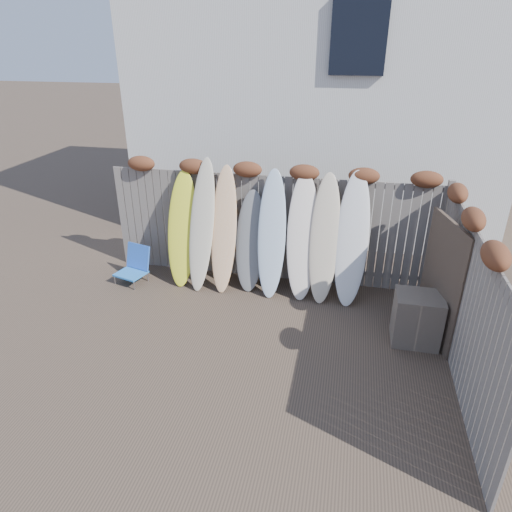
% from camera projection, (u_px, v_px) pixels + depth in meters
% --- Properties ---
extents(ground, '(80.00, 80.00, 0.00)m').
position_uv_depth(ground, '(239.00, 351.00, 6.73)').
color(ground, '#493A2D').
extents(back_fence, '(6.05, 0.28, 2.24)m').
position_uv_depth(back_fence, '(273.00, 220.00, 8.32)').
color(back_fence, slate).
rests_on(back_fence, ground).
extents(right_fence, '(0.28, 4.40, 2.24)m').
position_uv_depth(right_fence, '(467.00, 298.00, 5.90)').
color(right_fence, slate).
rests_on(right_fence, ground).
extents(house, '(8.50, 5.50, 6.33)m').
position_uv_depth(house, '(322.00, 83.00, 10.98)').
color(house, silver).
rests_on(house, ground).
extents(beach_chair, '(0.64, 0.66, 0.68)m').
position_uv_depth(beach_chair, '(135.00, 265.00, 8.59)').
color(beach_chair, blue).
rests_on(beach_chair, ground).
extents(wooden_crate, '(0.68, 0.57, 0.79)m').
position_uv_depth(wooden_crate, '(417.00, 319.00, 6.81)').
color(wooden_crate, brown).
rests_on(wooden_crate, ground).
extents(lattice_panel, '(0.36, 1.24, 1.89)m').
position_uv_depth(lattice_panel, '(442.00, 281.00, 6.70)').
color(lattice_panel, '#4D372F').
rests_on(lattice_panel, ground).
extents(surfboard_0, '(0.56, 0.74, 2.06)m').
position_uv_depth(surfboard_0, '(182.00, 229.00, 8.31)').
color(surfboard_0, yellow).
rests_on(surfboard_0, ground).
extents(surfboard_1, '(0.53, 0.85, 2.31)m').
position_uv_depth(surfboard_1, '(202.00, 226.00, 8.13)').
color(surfboard_1, beige).
rests_on(surfboard_1, ground).
extents(surfboard_2, '(0.48, 0.79, 2.20)m').
position_uv_depth(surfboard_2, '(224.00, 230.00, 8.10)').
color(surfboard_2, '#E1C67E').
rests_on(surfboard_2, ground).
extents(surfboard_3, '(0.55, 0.65, 1.78)m').
position_uv_depth(surfboard_3, '(250.00, 241.00, 8.16)').
color(surfboard_3, slate).
rests_on(surfboard_3, ground).
extents(surfboard_4, '(0.54, 0.80, 2.18)m').
position_uv_depth(surfboard_4, '(272.00, 234.00, 7.93)').
color(surfboard_4, '#A9C1D8').
rests_on(surfboard_4, ground).
extents(surfboard_5, '(0.61, 0.81, 2.14)m').
position_uv_depth(surfboard_5, '(302.00, 237.00, 7.87)').
color(surfboard_5, white).
rests_on(surfboard_5, ground).
extents(surfboard_6, '(0.50, 0.77, 2.17)m').
position_uv_depth(surfboard_6, '(324.00, 239.00, 7.77)').
color(surfboard_6, beige).
rests_on(surfboard_6, ground).
extents(surfboard_7, '(0.56, 0.79, 2.23)m').
position_uv_depth(surfboard_7, '(352.00, 240.00, 7.68)').
color(surfboard_7, white).
rests_on(surfboard_7, ground).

